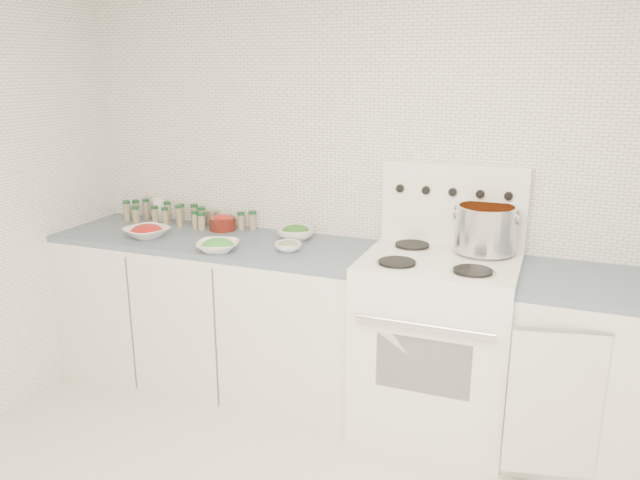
{
  "coord_description": "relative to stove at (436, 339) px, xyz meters",
  "views": [
    {
      "loc": [
        0.99,
        -1.79,
        1.86
      ],
      "look_at": [
        -0.15,
        1.14,
        0.97
      ],
      "focal_mm": 35.0,
      "sensor_mm": 36.0,
      "label": 1
    }
  ],
  "objects": [
    {
      "name": "room_walls",
      "position": [
        -0.48,
        -1.19,
        1.06
      ],
      "size": [
        3.54,
        3.04,
        2.52
      ],
      "color": "white",
      "rests_on": "ground"
    },
    {
      "name": "counter_left",
      "position": [
        -1.3,
        0.0,
        -0.05
      ],
      "size": [
        1.85,
        0.62,
        0.9
      ],
      "color": "white",
      "rests_on": "ground"
    },
    {
      "name": "stove",
      "position": [
        0.0,
        0.0,
        0.0
      ],
      "size": [
        0.76,
        0.7,
        1.36
      ],
      "color": "white",
      "rests_on": "ground"
    },
    {
      "name": "counter_right",
      "position": [
        0.82,
        0.0,
        -0.05
      ],
      "size": [
        0.89,
        0.71,
        0.9
      ],
      "color": "white",
      "rests_on": "ground"
    },
    {
      "name": "stock_pot",
      "position": [
        0.19,
        0.16,
        0.58
      ],
      "size": [
        0.33,
        0.3,
        0.23
      ],
      "rotation": [
        0.0,
        0.0,
        0.25
      ],
      "color": "silver",
      "rests_on": "stove"
    },
    {
      "name": "bowl_tomato",
      "position": [
        -1.67,
        -0.11,
        0.44
      ],
      "size": [
        0.3,
        0.3,
        0.08
      ],
      "color": "white",
      "rests_on": "counter_left"
    },
    {
      "name": "bowl_snowpea",
      "position": [
        -1.15,
        -0.21,
        0.43
      ],
      "size": [
        0.28,
        0.28,
        0.07
      ],
      "color": "white",
      "rests_on": "counter_left"
    },
    {
      "name": "bowl_broccoli",
      "position": [
        -0.86,
        0.16,
        0.44
      ],
      "size": [
        0.23,
        0.23,
        0.09
      ],
      "color": "white",
      "rests_on": "counter_left"
    },
    {
      "name": "bowl_zucchini",
      "position": [
        -0.8,
        -0.06,
        0.43
      ],
      "size": [
        0.17,
        0.17,
        0.06
      ],
      "color": "white",
      "rests_on": "counter_left"
    },
    {
      "name": "bowl_pepper",
      "position": [
        -1.35,
        0.19,
        0.45
      ],
      "size": [
        0.16,
        0.16,
        0.1
      ],
      "color": "#55160E",
      "rests_on": "counter_left"
    },
    {
      "name": "salt_canister",
      "position": [
        -1.85,
        0.26,
        0.48
      ],
      "size": [
        0.09,
        0.09,
        0.15
      ],
      "primitive_type": "cylinder",
      "rotation": [
        0.0,
        0.0,
        0.16
      ],
      "color": "white",
      "rests_on": "counter_left"
    },
    {
      "name": "tin_can",
      "position": [
        -1.46,
        0.26,
        0.45
      ],
      "size": [
        0.09,
        0.09,
        0.1
      ],
      "primitive_type": "cylinder",
      "rotation": [
        0.0,
        0.0,
        -0.2
      ],
      "color": "#A09987",
      "rests_on": "counter_left"
    },
    {
      "name": "spice_cluster",
      "position": [
        -1.68,
        0.21,
        0.46
      ],
      "size": [
        0.9,
        0.16,
        0.13
      ],
      "color": "gray",
      "rests_on": "counter_left"
    }
  ]
}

